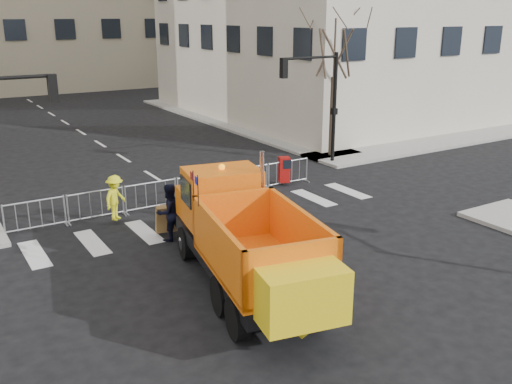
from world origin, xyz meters
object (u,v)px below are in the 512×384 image
plow_truck (245,237)px  cop_b (169,212)px  worker (115,198)px  newspaper_box (284,170)px  cop_c (212,192)px  cop_a (236,201)px

plow_truck → cop_b: size_ratio=4.85×
cop_b → worker: (-0.99, 2.41, 0.01)m
newspaper_box → plow_truck: bearing=-108.3°
plow_truck → newspaper_box: plow_truck is taller
worker → cop_c: bearing=-51.8°
plow_truck → cop_b: 4.44m
cop_a → cop_b: size_ratio=0.99×
cop_a → cop_c: (-0.03, 1.71, -0.13)m
plow_truck → cop_a: plow_truck is taller
worker → plow_truck: bearing=-118.5°
cop_a → cop_b: (-2.46, 0.08, 0.01)m
cop_b → newspaper_box: 7.47m
worker → newspaper_box: (7.73, 0.82, -0.26)m
cop_b → cop_c: size_ratio=1.17×
plow_truck → newspaper_box: bearing=-29.3°
cop_c → worker: 3.51m
plow_truck → cop_c: plow_truck is taller
newspaper_box → cop_c: bearing=-137.7°
cop_b → cop_c: cop_b is taller
plow_truck → cop_a: bearing=-15.9°
cop_c → newspaper_box: size_ratio=1.48×
newspaper_box → worker: bearing=-152.0°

